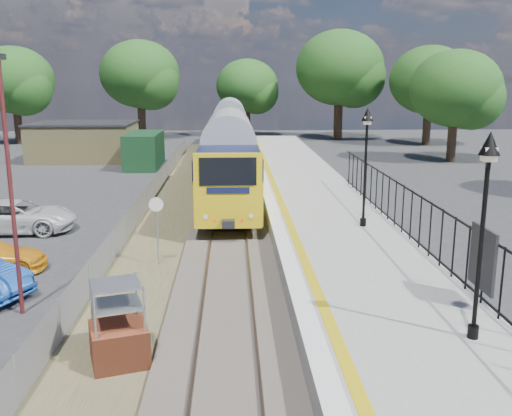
{
  "coord_description": "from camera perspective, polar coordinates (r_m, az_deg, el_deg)",
  "views": [
    {
      "loc": [
        0.17,
        -15.55,
        6.53
      ],
      "look_at": [
        1.02,
        4.5,
        2.0
      ],
      "focal_mm": 40.0,
      "sensor_mm": 36.0,
      "label": 1
    }
  ],
  "objects": [
    {
      "name": "platform_edge",
      "position": [
        24.29,
        2.29,
        -0.68
      ],
      "size": [
        0.9,
        70.0,
        0.01
      ],
      "color": "silver",
      "rests_on": "platform"
    },
    {
      "name": "brick_plinth",
      "position": [
        13.81,
        -13.62,
        -11.35
      ],
      "size": [
        1.59,
        1.59,
        2.04
      ],
      "rotation": [
        0.0,
        0.0,
        0.31
      ],
      "color": "brown",
      "rests_on": "ground"
    },
    {
      "name": "car_white",
      "position": [
        26.94,
        -22.91,
        -0.79
      ],
      "size": [
        5.16,
        2.52,
        1.41
      ],
      "primitive_type": "imported",
      "rotation": [
        0.0,
        0.0,
        1.61
      ],
      "color": "silver",
      "rests_on": "ground"
    },
    {
      "name": "track_bed",
      "position": [
        26.04,
        -3.76,
        -1.63
      ],
      "size": [
        5.9,
        80.0,
        0.29
      ],
      "color": "#473F38",
      "rests_on": "ground"
    },
    {
      "name": "victorian_lamp_north",
      "position": [
        22.26,
        10.99,
        6.73
      ],
      "size": [
        0.44,
        0.44,
        4.6
      ],
      "color": "black",
      "rests_on": "platform"
    },
    {
      "name": "platform",
      "position": [
        24.65,
        7.07,
        -1.66
      ],
      "size": [
        5.0,
        70.0,
        0.9
      ],
      "primitive_type": "cube",
      "color": "gray",
      "rests_on": "ground"
    },
    {
      "name": "victorian_lamp_south",
      "position": [
        12.91,
        22.01,
        1.84
      ],
      "size": [
        0.44,
        0.44,
        4.6
      ],
      "color": "black",
      "rests_on": "platform"
    },
    {
      "name": "carpark_lamp",
      "position": [
        16.82,
        -23.46,
        3.32
      ],
      "size": [
        0.25,
        0.5,
        7.19
      ],
      "color": "#551C1D",
      "rests_on": "ground"
    },
    {
      "name": "palisade_fence",
      "position": [
        19.47,
        16.79,
        -1.79
      ],
      "size": [
        0.12,
        26.0,
        2.0
      ],
      "color": "black",
      "rests_on": "platform"
    },
    {
      "name": "ground",
      "position": [
        16.86,
        -2.85,
        -10.08
      ],
      "size": [
        120.0,
        120.0,
        0.0
      ],
      "primitive_type": "plane",
      "color": "#2D2D30",
      "rests_on": "ground"
    },
    {
      "name": "outbuilding",
      "position": [
        48.31,
        -15.76,
        6.29
      ],
      "size": [
        10.8,
        10.1,
        3.12
      ],
      "color": "tan",
      "rests_on": "ground"
    },
    {
      "name": "tree_line",
      "position": [
        57.56,
        -1.22,
        12.79
      ],
      "size": [
        56.8,
        43.8,
        11.88
      ],
      "color": "#332319",
      "rests_on": "ground"
    },
    {
      "name": "speed_sign",
      "position": [
        20.33,
        -9.9,
        -1.23
      ],
      "size": [
        0.51,
        0.1,
        2.53
      ],
      "rotation": [
        0.0,
        0.0,
        0.0
      ],
      "color": "#999EA3",
      "rests_on": "ground"
    },
    {
      "name": "train",
      "position": [
        42.65,
        -2.66,
        7.07
      ],
      "size": [
        2.82,
        40.83,
        3.51
      ],
      "color": "gold",
      "rests_on": "ground"
    },
    {
      "name": "wire_fence",
      "position": [
        28.52,
        -11.18,
        0.47
      ],
      "size": [
        0.06,
        52.0,
        1.2
      ],
      "color": "#999EA3",
      "rests_on": "ground"
    }
  ]
}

